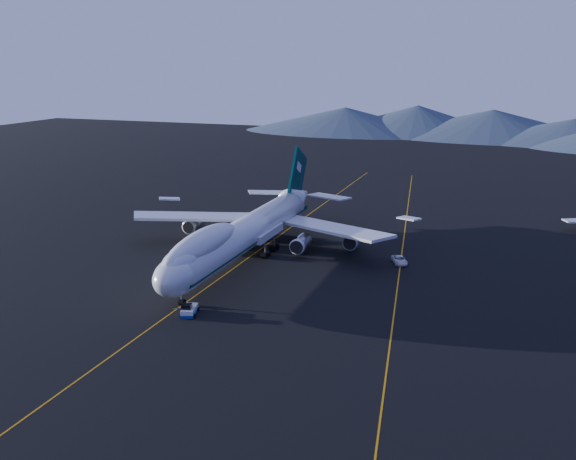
% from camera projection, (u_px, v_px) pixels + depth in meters
% --- Properties ---
extents(ground, '(500.00, 500.00, 0.00)m').
position_uv_depth(ground, '(246.00, 260.00, 130.93)').
color(ground, black).
rests_on(ground, ground).
extents(taxiway_line_main, '(0.25, 220.00, 0.01)m').
position_uv_depth(taxiway_line_main, '(246.00, 260.00, 130.93)').
color(taxiway_line_main, orange).
rests_on(taxiway_line_main, ground).
extents(taxiway_line_side, '(28.08, 198.09, 0.01)m').
position_uv_depth(taxiway_line_side, '(401.00, 261.00, 130.16)').
color(taxiway_line_side, orange).
rests_on(taxiway_line_side, ground).
extents(boeing_747, '(59.62, 72.43, 19.37)m').
position_uv_depth(boeing_747, '(245.00, 232.00, 129.45)').
color(boeing_747, silver).
rests_on(boeing_747, ground).
extents(pushback_tug, '(3.30, 4.70, 1.87)m').
position_uv_depth(pushback_tug, '(189.00, 311.00, 103.00)').
color(pushback_tug, silver).
rests_on(pushback_tug, ground).
extents(service_van, '(4.39, 5.81, 1.47)m').
position_uv_depth(service_van, '(399.00, 260.00, 128.38)').
color(service_van, white).
rests_on(service_van, ground).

